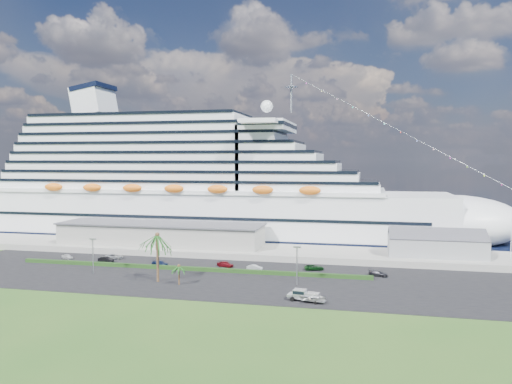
% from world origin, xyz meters
% --- Properties ---
extents(ground, '(420.00, 420.00, 0.00)m').
position_xyz_m(ground, '(0.00, 0.00, 0.00)').
color(ground, '#2A551C').
rests_on(ground, ground).
extents(asphalt_lot, '(140.00, 38.00, 0.12)m').
position_xyz_m(asphalt_lot, '(0.00, 11.00, 0.06)').
color(asphalt_lot, black).
rests_on(asphalt_lot, ground).
extents(wharf, '(240.00, 20.00, 1.80)m').
position_xyz_m(wharf, '(0.00, 40.00, 0.90)').
color(wharf, gray).
rests_on(wharf, ground).
extents(water, '(420.00, 160.00, 0.02)m').
position_xyz_m(water, '(0.00, 130.00, 0.01)').
color(water, '#0B1832').
rests_on(water, ground).
extents(cruise_ship, '(191.00, 38.00, 54.00)m').
position_xyz_m(cruise_ship, '(-21.53, 64.00, 16.69)').
color(cruise_ship, silver).
rests_on(cruise_ship, ground).
extents(terminal_building, '(61.00, 15.00, 6.30)m').
position_xyz_m(terminal_building, '(-25.00, 40.00, 5.01)').
color(terminal_building, gray).
rests_on(terminal_building, wharf).
extents(port_shed, '(24.00, 12.31, 7.37)m').
position_xyz_m(port_shed, '(52.00, 40.00, 4.40)').
color(port_shed, gray).
rests_on(port_shed, wharf).
extents(flagpole, '(1.08, 0.16, 12.00)m').
position_xyz_m(flagpole, '(70.04, 40.00, 8.27)').
color(flagpole, silver).
rests_on(flagpole, wharf).
extents(hedge, '(88.00, 1.10, 0.90)m').
position_xyz_m(hedge, '(-8.00, 16.00, 0.57)').
color(hedge, black).
rests_on(hedge, asphalt_lot).
extents(lamp_post_left, '(1.60, 0.35, 8.27)m').
position_xyz_m(lamp_post_left, '(-28.00, 8.00, 5.34)').
color(lamp_post_left, gray).
rests_on(lamp_post_left, asphalt_lot).
extents(lamp_post_right, '(1.60, 0.35, 8.27)m').
position_xyz_m(lamp_post_right, '(20.00, 8.00, 5.34)').
color(lamp_post_right, gray).
rests_on(lamp_post_right, asphalt_lot).
extents(palm_tall, '(8.82, 8.82, 11.13)m').
position_xyz_m(palm_tall, '(-10.00, 4.00, 9.20)').
color(palm_tall, '#47301E').
rests_on(palm_tall, ground).
extents(palm_short, '(3.53, 3.53, 4.56)m').
position_xyz_m(palm_short, '(-4.50, 2.50, 3.67)').
color(palm_short, '#47301E').
rests_on(palm_short, ground).
extents(parked_car_0, '(3.85, 2.66, 1.22)m').
position_xyz_m(parked_car_0, '(-44.09, 22.03, 0.73)').
color(parked_car_0, silver).
rests_on(parked_car_0, asphalt_lot).
extents(parked_car_1, '(4.46, 2.13, 1.41)m').
position_xyz_m(parked_car_1, '(-31.69, 20.35, 0.83)').
color(parked_car_1, black).
rests_on(parked_car_1, asphalt_lot).
extents(parked_car_2, '(5.14, 3.14, 1.33)m').
position_xyz_m(parked_car_2, '(-31.78, 24.65, 0.79)').
color(parked_car_2, '#93979B').
rests_on(parked_car_2, asphalt_lot).
extents(parked_car_3, '(4.72, 2.65, 1.29)m').
position_xyz_m(parked_car_3, '(-16.17, 19.25, 0.77)').
color(parked_car_3, '#121F41').
rests_on(parked_car_3, asphalt_lot).
extents(parked_car_4, '(4.60, 3.06, 1.46)m').
position_xyz_m(parked_car_4, '(0.15, 21.63, 0.85)').
color(parked_car_4, maroon).
rests_on(parked_car_4, asphalt_lot).
extents(parked_car_5, '(3.94, 1.81, 1.25)m').
position_xyz_m(parked_car_5, '(8.09, 19.78, 0.75)').
color(parked_car_5, '#B7BBBF').
rests_on(parked_car_5, asphalt_lot).
extents(parked_car_6, '(5.18, 3.41, 1.32)m').
position_xyz_m(parked_car_6, '(22.05, 22.95, 0.78)').
color(parked_car_6, black).
rests_on(parked_car_6, asphalt_lot).
extents(parked_car_7, '(4.74, 3.15, 1.28)m').
position_xyz_m(parked_car_7, '(37.05, 19.82, 0.76)').
color(parked_car_7, black).
rests_on(parked_car_7, asphalt_lot).
extents(pickup_truck, '(6.19, 3.02, 2.09)m').
position_xyz_m(pickup_truck, '(22.84, -3.57, 1.27)').
color(pickup_truck, black).
rests_on(pickup_truck, asphalt_lot).
extents(boat_trailer, '(5.77, 4.17, 1.61)m').
position_xyz_m(boat_trailer, '(24.94, -4.73, 1.19)').
color(boat_trailer, gray).
rests_on(boat_trailer, asphalt_lot).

